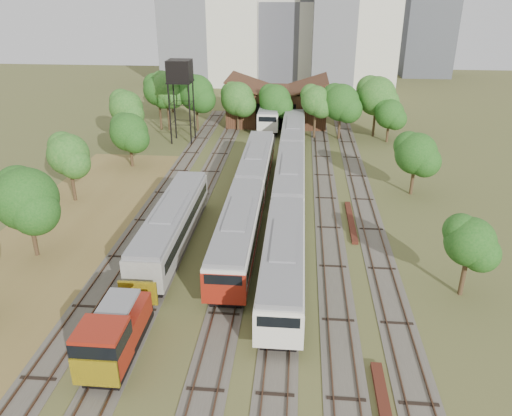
# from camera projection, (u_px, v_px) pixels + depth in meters

# --- Properties ---
(ground) EXTENTS (240.00, 240.00, 0.00)m
(ground) POSITION_uv_depth(u_px,v_px,m) (248.00, 346.00, 32.18)
(ground) COLOR #475123
(ground) RESTS_ON ground
(dry_grass_patch) EXTENTS (14.00, 60.00, 0.04)m
(dry_grass_patch) POSITION_uv_depth(u_px,v_px,m) (40.00, 269.00, 40.90)
(dry_grass_patch) COLOR brown
(dry_grass_patch) RESTS_ON ground
(tracks) EXTENTS (24.60, 80.00, 0.19)m
(tracks) POSITION_uv_depth(u_px,v_px,m) (265.00, 196.00, 54.95)
(tracks) COLOR #4C473D
(tracks) RESTS_ON ground
(railcar_red_set) EXTENTS (3.18, 34.57, 3.93)m
(railcar_red_set) POSITION_uv_depth(u_px,v_px,m) (249.00, 194.00, 50.06)
(railcar_red_set) COLOR black
(railcar_red_set) RESTS_ON ground
(railcar_green_set) EXTENTS (3.15, 52.07, 3.90)m
(railcar_green_set) POSITION_uv_depth(u_px,v_px,m) (290.00, 180.00, 53.77)
(railcar_green_set) COLOR black
(railcar_green_set) RESTS_ON ground
(railcar_rear) EXTENTS (3.22, 16.08, 3.99)m
(railcar_rear) POSITION_uv_depth(u_px,v_px,m) (271.00, 112.00, 82.35)
(railcar_rear) COLOR black
(railcar_rear) RESTS_ON ground
(shunter_locomotive) EXTENTS (2.76, 8.10, 3.62)m
(shunter_locomotive) POSITION_uv_depth(u_px,v_px,m) (114.00, 336.00, 30.39)
(shunter_locomotive) COLOR black
(shunter_locomotive) RESTS_ON ground
(old_grey_coach) EXTENTS (3.08, 18.00, 3.81)m
(old_grey_coach) POSITION_uv_depth(u_px,v_px,m) (172.00, 224.00, 43.80)
(old_grey_coach) COLOR black
(old_grey_coach) RESTS_ON ground
(water_tower) EXTENTS (3.41, 3.41, 11.79)m
(water_tower) POSITION_uv_depth(u_px,v_px,m) (180.00, 73.00, 70.37)
(water_tower) COLOR black
(water_tower) RESTS_ON ground
(rail_pile_far) EXTENTS (0.57, 9.10, 0.30)m
(rail_pile_far) POSITION_uv_depth(u_px,v_px,m) (351.00, 221.00, 48.81)
(rail_pile_far) COLOR #4F2116
(rail_pile_far) RESTS_ON ground
(maintenance_shed) EXTENTS (16.45, 11.55, 7.58)m
(maintenance_shed) POSITION_uv_depth(u_px,v_px,m) (277.00, 105.00, 83.79)
(maintenance_shed) COLOR #382214
(maintenance_shed) RESTS_ON ground
(tree_band_left) EXTENTS (7.60, 77.47, 8.61)m
(tree_band_left) POSITION_uv_depth(u_px,v_px,m) (99.00, 141.00, 56.97)
(tree_band_left) COLOR #382616
(tree_band_left) RESTS_ON ground
(tree_band_far) EXTENTS (37.63, 8.82, 9.09)m
(tree_band_far) POSITION_uv_depth(u_px,v_px,m) (274.00, 97.00, 75.97)
(tree_band_far) COLOR #382616
(tree_band_far) RESTS_ON ground
(tree_band_right) EXTENTS (4.76, 44.25, 6.98)m
(tree_band_right) POSITION_uv_depth(u_px,v_px,m) (412.00, 148.00, 56.31)
(tree_band_right) COLOR #382616
(tree_band_right) RESTS_ON ground
(tower_centre) EXTENTS (20.00, 18.00, 36.00)m
(tower_centre) POSITION_uv_depth(u_px,v_px,m) (300.00, 1.00, 115.61)
(tower_centre) COLOR beige
(tower_centre) RESTS_ON ground
(tower_far_right) EXTENTS (12.00, 12.00, 28.00)m
(tower_far_right) POSITION_uv_depth(u_px,v_px,m) (429.00, 17.00, 123.74)
(tower_far_right) COLOR #46494E
(tower_far_right) RESTS_ON ground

